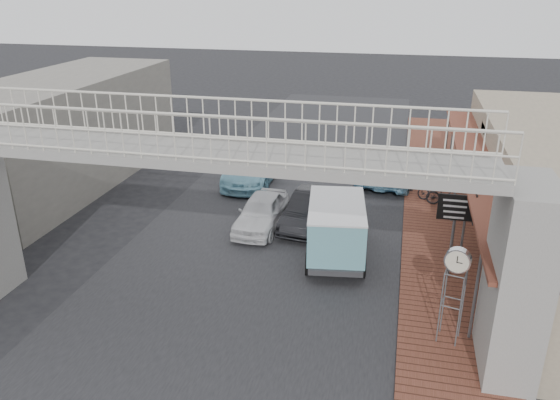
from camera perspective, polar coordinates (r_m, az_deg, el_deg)
The scene contains 14 objects.
ground at distance 19.21m, azimuth -2.67°, elevation -6.47°, with size 120.00×120.00×0.00m, color black.
road_strip at distance 19.21m, azimuth -2.67°, elevation -6.46°, with size 10.00×60.00×0.01m, color black.
sidewalk at distance 21.36m, azimuth 16.69°, elevation -4.22°, with size 3.00×40.00×0.10m, color brown.
footbridge at distance 14.39m, azimuth -7.15°, elevation -2.69°, with size 16.40×2.40×6.34m.
building_far_left at distance 28.00m, azimuth -21.65°, elevation 6.70°, with size 5.00×14.00×5.00m, color gray.
white_hatchback at distance 21.52m, azimuth -1.96°, elevation -1.24°, with size 1.57×3.91×1.33m, color silver.
dark_sedan at distance 21.76m, azimuth 3.19°, elevation -0.96°, with size 1.43×4.11×1.35m, color black.
angkot_curb at distance 27.24m, azimuth 11.40°, elevation 3.57°, with size 2.48×5.37×1.49m, color #76AFCD.
angkot_far at distance 26.57m, azimuth -2.73°, elevation 3.55°, with size 2.12×5.22×1.51m, color #669CB1.
angkot_van at distance 19.09m, azimuth 5.90°, elevation -2.30°, with size 2.46×4.49×2.10m.
motorcycle_near at distance 25.04m, azimuth 13.64°, elevation 1.19°, with size 0.56×1.61×0.85m, color black.
motorcycle_far at distance 24.41m, azimuth 16.86°, elevation 0.44°, with size 0.45×1.59×0.95m, color black.
street_clock at distance 14.78m, azimuth 18.03°, elevation -6.44°, with size 0.71×0.63×2.75m.
arrow_sign at distance 18.15m, azimuth 20.19°, elevation -1.05°, with size 1.68×1.06×2.93m.
Camera 1 is at (4.66, -16.24, 9.14)m, focal length 35.00 mm.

